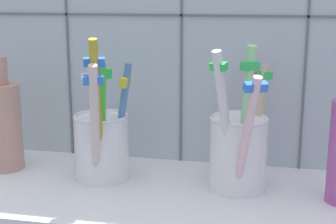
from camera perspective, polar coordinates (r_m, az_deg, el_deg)
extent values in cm
cube|color=silver|center=(60.75, -0.46, -9.70)|extent=(64.00, 22.00, 2.00)
cube|color=#B2C1CC|center=(67.65, 1.72, 11.44)|extent=(64.00, 2.00, 45.00)
cube|color=slate|center=(71.20, -11.48, 11.28)|extent=(0.30, 0.20, 45.00)
cube|color=slate|center=(66.57, 1.55, 11.40)|extent=(0.30, 0.20, 45.00)
cube|color=slate|center=(65.62, 15.69, 10.89)|extent=(0.30, 0.20, 45.00)
cube|color=slate|center=(66.59, 1.54, 10.92)|extent=(64.00, 0.20, 0.30)
cylinder|color=white|center=(63.31, -7.52, -4.02)|extent=(6.67, 6.67, 7.99)
torus|color=silver|center=(62.23, -7.63, -0.51)|extent=(6.83, 6.83, 0.50)
cylinder|color=green|center=(60.31, -7.32, -1.27)|extent=(2.10, 2.12, 14.63)
cube|color=green|center=(58.62, -7.28, 4.32)|extent=(1.85, 1.84, 1.22)
cylinder|color=silver|center=(65.20, -8.44, -0.62)|extent=(2.81, 4.49, 13.80)
cube|color=white|center=(65.53, -8.75, 4.03)|extent=(2.56, 1.85, 0.96)
cylinder|color=gold|center=(58.33, -7.99, -0.23)|extent=(2.32, 5.70, 17.89)
cube|color=blue|center=(55.64, -8.36, 5.63)|extent=(2.44, 1.42, 1.11)
cylinder|color=beige|center=(58.02, -8.28, -1.70)|extent=(2.93, 5.78, 15.24)
cube|color=blue|center=(55.06, -8.49, 3.63)|extent=(2.40, 1.68, 1.18)
cylinder|color=#4F7CBE|center=(61.30, -5.39, -1.08)|extent=(3.25, 1.10, 14.46)
cube|color=yellow|center=(59.99, -4.82, 3.44)|extent=(1.04, 2.44, 1.25)
cylinder|color=white|center=(59.94, 7.95, -4.74)|extent=(6.73, 6.73, 8.60)
torus|color=silver|center=(58.75, 8.08, -0.76)|extent=(6.90, 6.90, 0.50)
cylinder|color=#9ADC98|center=(55.98, 8.70, -1.16)|extent=(2.40, 3.26, 17.16)
cube|color=green|center=(54.07, 9.27, 5.18)|extent=(2.12, 1.59, 0.98)
cylinder|color=silver|center=(56.01, 6.53, -1.32)|extent=(3.21, 5.71, 16.87)
cube|color=green|center=(53.11, 5.77, 5.20)|extent=(2.07, 1.69, 1.03)
cylinder|color=#ED487A|center=(63.27, 9.19, -1.12)|extent=(2.20, 5.94, 13.82)
cube|color=#E5333F|center=(63.96, 9.83, 3.99)|extent=(2.01, 1.51, 1.22)
cylinder|color=#CCB197|center=(60.84, 10.19, -1.40)|extent=(2.60, 2.47, 14.33)
cube|color=green|center=(60.07, 10.94, 4.15)|extent=(1.92, 2.00, 0.92)
cylinder|color=beige|center=(54.65, 8.81, -3.03)|extent=(3.40, 5.75, 14.60)
cube|color=blue|center=(51.42, 9.91, 2.84)|extent=(2.64, 2.03, 1.15)
cylinder|color=tan|center=(69.23, -18.26, -1.63)|extent=(4.98, 4.98, 11.34)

